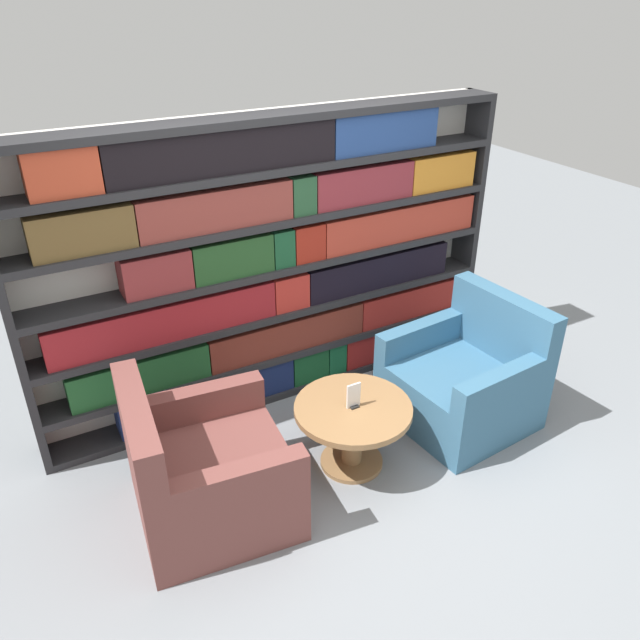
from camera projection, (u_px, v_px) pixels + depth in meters
ground_plane at (376, 499)px, 3.79m from camera, size 14.00×14.00×0.00m
bookshelf at (279, 265)px, 4.35m from camera, size 3.45×0.30×2.05m
armchair_left at (205, 474)px, 3.56m from camera, size 0.95×0.96×0.88m
armchair_right at (465, 381)px, 4.38m from camera, size 0.93×0.94×0.88m
coffee_table at (353, 423)px, 3.91m from camera, size 0.74×0.74×0.46m
table_sign at (353, 397)px, 3.82m from camera, size 0.09×0.06×0.17m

